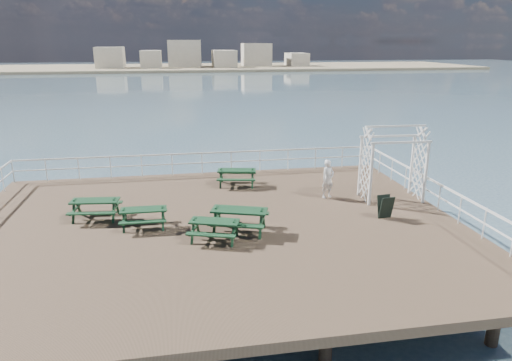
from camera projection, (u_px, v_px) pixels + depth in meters
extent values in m
cube|color=brown|center=(214.00, 229.00, 16.59)|extent=(18.00, 14.00, 0.30)
plane|color=#435F70|center=(187.00, 114.00, 54.82)|extent=(300.00, 300.00, 0.00)
cube|color=tan|center=(226.00, 67.00, 146.67)|extent=(160.00, 40.00, 0.80)
cube|color=beige|center=(111.00, 57.00, 137.13)|extent=(8.00, 8.00, 6.00)
cube|color=beige|center=(152.00, 59.00, 139.23)|extent=(6.00, 8.00, 5.00)
cube|color=beige|center=(184.00, 54.00, 140.43)|extent=(10.00, 8.00, 8.00)
cube|color=beige|center=(223.00, 58.00, 142.83)|extent=(7.00, 8.00, 5.00)
cube|color=beige|center=(258.00, 55.00, 144.33)|extent=(9.00, 8.00, 7.00)
cube|color=beige|center=(297.00, 59.00, 146.90)|extent=(6.00, 8.00, 4.00)
cylinder|color=brown|center=(494.00, 325.00, 12.98)|extent=(0.36, 0.36, 2.10)
cylinder|color=brown|center=(41.00, 218.00, 20.90)|extent=(0.36, 0.36, 2.10)
cylinder|color=brown|center=(352.00, 199.00, 23.35)|extent=(0.36, 0.36, 2.10)
cube|color=silver|center=(202.00, 153.00, 22.69)|extent=(17.70, 0.07, 0.07)
cube|color=silver|center=(202.00, 163.00, 22.84)|extent=(17.70, 0.05, 0.05)
cylinder|color=silver|center=(13.00, 171.00, 21.39)|extent=(0.05, 0.05, 1.10)
cube|color=silver|center=(441.00, 185.00, 17.68)|extent=(0.07, 13.70, 0.07)
cube|color=silver|center=(439.00, 197.00, 17.83)|extent=(0.05, 13.70, 0.05)
cube|color=#133519|center=(143.00, 210.00, 16.19)|extent=(1.62, 0.65, 0.05)
cube|color=#133519|center=(145.00, 211.00, 16.77)|extent=(1.62, 0.25, 0.04)
cube|color=#133519|center=(143.00, 222.00, 15.76)|extent=(1.62, 0.25, 0.04)
cube|color=#133519|center=(124.00, 218.00, 16.17)|extent=(0.09, 1.30, 0.05)
cube|color=#133519|center=(163.00, 216.00, 16.37)|extent=(0.09, 1.30, 0.05)
cube|color=#133519|center=(125.00, 216.00, 16.44)|extent=(0.08, 0.46, 0.79)
cube|color=#133519|center=(124.00, 222.00, 15.93)|extent=(0.08, 0.46, 0.79)
cube|color=#133519|center=(163.00, 214.00, 16.64)|extent=(0.08, 0.46, 0.79)
cube|color=#133519|center=(163.00, 220.00, 16.13)|extent=(0.08, 0.46, 0.79)
cube|color=#133519|center=(144.00, 221.00, 16.32)|extent=(1.44, 0.09, 0.05)
cube|color=#133519|center=(95.00, 201.00, 16.94)|extent=(1.80, 0.86, 0.06)
cube|color=#133519|center=(100.00, 203.00, 17.57)|extent=(1.75, 0.43, 0.05)
cube|color=#133519|center=(91.00, 213.00, 16.47)|extent=(1.75, 0.43, 0.05)
cube|color=#133519|center=(76.00, 209.00, 16.98)|extent=(0.23, 1.40, 0.06)
cube|color=#133519|center=(115.00, 208.00, 17.07)|extent=(0.23, 1.40, 0.06)
cube|color=#133519|center=(78.00, 207.00, 17.27)|extent=(0.13, 0.50, 0.84)
cube|color=#133519|center=(74.00, 213.00, 16.72)|extent=(0.13, 0.50, 0.84)
cube|color=#133519|center=(117.00, 206.00, 17.36)|extent=(0.13, 0.50, 0.84)
cube|color=#133519|center=(114.00, 212.00, 16.81)|extent=(0.13, 0.50, 0.84)
cube|color=#133519|center=(96.00, 213.00, 17.08)|extent=(1.54, 0.25, 0.06)
cube|color=#133519|center=(237.00, 170.00, 20.92)|extent=(1.84, 0.99, 0.06)
cube|color=#133519|center=(237.00, 173.00, 21.56)|extent=(1.75, 0.56, 0.05)
cube|color=#133519|center=(236.00, 180.00, 20.45)|extent=(1.75, 0.56, 0.05)
cube|color=#133519|center=(221.00, 176.00, 21.02)|extent=(0.34, 1.39, 0.06)
cube|color=#133519|center=(252.00, 177.00, 21.00)|extent=(0.34, 1.39, 0.06)
cube|color=#133519|center=(222.00, 176.00, 21.31)|extent=(0.17, 0.51, 0.85)
cube|color=#133519|center=(221.00, 179.00, 20.76)|extent=(0.17, 0.51, 0.85)
cube|color=#133519|center=(253.00, 176.00, 21.29)|extent=(0.17, 0.51, 0.85)
cube|color=#133519|center=(252.00, 179.00, 20.73)|extent=(0.17, 0.51, 0.85)
cube|color=#133519|center=(237.00, 180.00, 21.06)|extent=(1.53, 0.37, 0.06)
cube|color=#133519|center=(214.00, 221.00, 15.12)|extent=(1.74, 1.11, 0.05)
cube|color=#133519|center=(218.00, 222.00, 15.71)|extent=(1.61, 0.73, 0.05)
cube|color=#133519|center=(211.00, 235.00, 14.68)|extent=(1.61, 0.73, 0.05)
cube|color=#133519|center=(195.00, 228.00, 15.30)|extent=(0.48, 1.27, 0.05)
cube|color=#133519|center=(235.00, 230.00, 15.10)|extent=(0.48, 1.27, 0.05)
cube|color=#133519|center=(197.00, 226.00, 15.57)|extent=(0.22, 0.47, 0.79)
cube|color=#133519|center=(193.00, 232.00, 15.05)|extent=(0.22, 0.47, 0.79)
cube|color=#133519|center=(236.00, 228.00, 15.37)|extent=(0.22, 0.47, 0.79)
cube|color=#133519|center=(233.00, 235.00, 14.86)|extent=(0.22, 0.47, 0.79)
cube|color=#133519|center=(215.00, 234.00, 15.25)|extent=(1.39, 0.53, 0.05)
cube|color=#133519|center=(239.00, 210.00, 15.77)|extent=(2.06, 1.32, 0.06)
cube|color=#133519|center=(243.00, 212.00, 16.47)|extent=(1.90, 0.87, 0.05)
cube|color=#133519|center=(236.00, 226.00, 15.26)|extent=(1.90, 0.87, 0.05)
cube|color=#133519|center=(217.00, 218.00, 15.99)|extent=(0.58, 1.49, 0.06)
cube|color=#133519|center=(262.00, 220.00, 15.75)|extent=(0.58, 1.49, 0.06)
cube|color=#133519|center=(219.00, 216.00, 16.31)|extent=(0.26, 0.55, 0.93)
cube|color=#133519|center=(215.00, 223.00, 15.70)|extent=(0.26, 0.55, 0.93)
cube|color=#133519|center=(263.00, 218.00, 16.07)|extent=(0.26, 0.55, 0.93)
cube|color=#133519|center=(261.00, 225.00, 15.47)|extent=(0.26, 0.55, 0.93)
cube|color=#133519|center=(239.00, 224.00, 15.93)|extent=(1.64, 0.63, 0.06)
cube|color=silver|center=(371.00, 175.00, 18.22)|extent=(0.10, 0.10, 2.52)
cube|color=silver|center=(360.00, 167.00, 19.41)|extent=(0.10, 0.10, 2.52)
cube|color=silver|center=(426.00, 173.00, 18.49)|extent=(0.10, 0.10, 2.52)
cube|color=silver|center=(412.00, 165.00, 19.69)|extent=(0.10, 0.10, 2.52)
cube|color=silver|center=(402.00, 142.00, 17.97)|extent=(2.53, 0.21, 0.08)
cube|color=silver|center=(389.00, 136.00, 19.17)|extent=(2.53, 0.21, 0.08)
cube|color=silver|center=(396.00, 126.00, 18.41)|extent=(2.52, 0.20, 0.07)
cube|color=black|center=(387.00, 208.00, 17.02)|extent=(0.56, 0.29, 0.88)
cube|color=black|center=(384.00, 206.00, 17.18)|extent=(0.56, 0.29, 0.88)
imported|color=silver|center=(328.00, 179.00, 19.26)|extent=(0.70, 0.59, 1.64)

